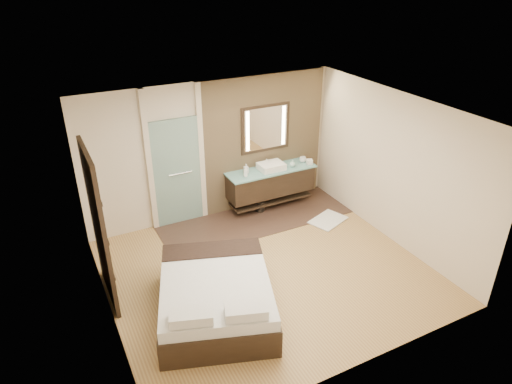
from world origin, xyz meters
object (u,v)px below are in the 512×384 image
mirror_unit (266,128)px  bed (216,296)px  waste_bin (260,206)px  vanity (271,182)px

mirror_unit → bed: (-2.24, -2.70, -1.34)m
mirror_unit → waste_bin: mirror_unit is taller
mirror_unit → bed: 3.75m
bed → waste_bin: 3.10m
vanity → waste_bin: bearing=-166.0°
waste_bin → bed: bearing=-129.4°
mirror_unit → waste_bin: size_ratio=4.56×
mirror_unit → bed: bearing=-129.7°
vanity → bed: vanity is taller
vanity → mirror_unit: mirror_unit is taller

